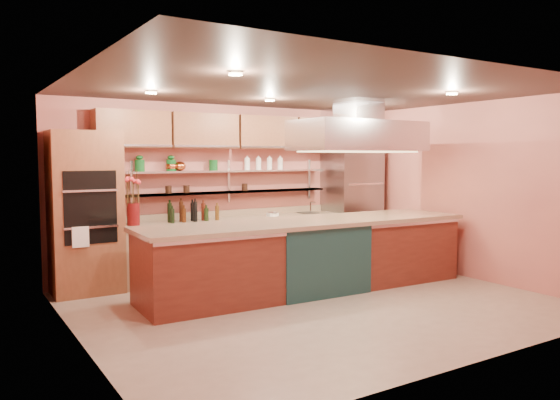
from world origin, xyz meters
TOP-DOWN VIEW (x-y plane):
  - floor at (0.00, 0.00)m, footprint 6.00×5.00m
  - ceiling at (0.00, 0.00)m, footprint 6.00×5.00m
  - wall_back at (0.00, 2.50)m, footprint 6.00×0.04m
  - wall_front at (0.00, -2.50)m, footprint 6.00×0.04m
  - wall_left at (-3.00, 0.00)m, footprint 0.04×5.00m
  - wall_right at (3.00, 0.00)m, footprint 0.04×5.00m
  - oven_stack at (-2.45, 2.18)m, footprint 0.95×0.64m
  - refrigerator at (2.35, 2.14)m, footprint 0.95×0.72m
  - back_counter at (-0.05, 2.20)m, footprint 3.84×0.64m
  - wall_shelf_lower at (-0.05, 2.37)m, footprint 3.60×0.26m
  - wall_shelf_upper at (-0.05, 2.37)m, footprint 3.60×0.26m
  - upper_cabinets at (0.00, 2.32)m, footprint 4.60×0.36m
  - range_hood at (1.22, 0.64)m, footprint 2.00×1.00m
  - ceiling_downlights at (0.00, 0.20)m, footprint 4.00×2.80m
  - island at (0.32, 0.64)m, footprint 4.95×1.25m
  - flower_vase at (-1.78, 2.15)m, footprint 0.20×0.20m
  - oil_bottle_cluster at (-0.82, 2.15)m, footprint 0.90×0.55m
  - kitchen_scale at (0.62, 2.15)m, footprint 0.18×0.14m
  - bar_faucet at (1.48, 2.25)m, footprint 0.03×0.03m
  - copper_kettle at (-0.96, 2.37)m, footprint 0.24×0.24m
  - green_canister at (-0.38, 2.37)m, footprint 0.18×0.18m

SIDE VIEW (x-z plane):
  - floor at x=0.00m, z-range -0.02..0.00m
  - back_counter at x=-0.05m, z-range 0.00..0.93m
  - island at x=0.32m, z-range 0.00..1.03m
  - kitchen_scale at x=0.62m, z-range 0.93..1.03m
  - bar_faucet at x=1.48m, z-range 0.93..1.13m
  - refrigerator at x=2.35m, z-range 0.00..2.10m
  - oil_bottle_cluster at x=-0.82m, z-range 0.93..1.21m
  - flower_vase at x=-1.78m, z-range 0.93..1.26m
  - oven_stack at x=-2.45m, z-range 0.00..2.30m
  - wall_shelf_lower at x=-0.05m, z-range 1.34..1.36m
  - wall_back at x=0.00m, z-range 0.00..2.80m
  - wall_front at x=0.00m, z-range 0.00..2.80m
  - wall_left at x=-3.00m, z-range 0.00..2.80m
  - wall_right at x=3.00m, z-range 0.00..2.80m
  - wall_shelf_upper at x=-0.05m, z-range 1.69..1.71m
  - copper_kettle at x=-0.96m, z-range 1.71..1.86m
  - green_canister at x=-0.38m, z-range 1.71..1.89m
  - range_hood at x=1.22m, z-range 2.02..2.48m
  - upper_cabinets at x=0.00m, z-range 2.08..2.62m
  - ceiling_downlights at x=0.00m, z-range 2.76..2.78m
  - ceiling at x=0.00m, z-range 2.79..2.81m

